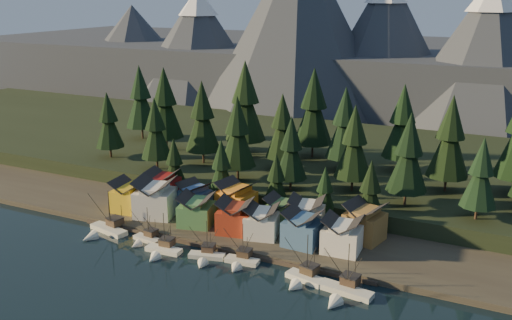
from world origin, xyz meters
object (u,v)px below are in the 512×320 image
at_px(boat_3, 206,252).
at_px(boat_6, 343,286).
at_px(boat_1, 145,235).
at_px(boat_2, 161,245).
at_px(house_front_1, 155,197).
at_px(boat_4, 241,256).
at_px(house_front_0, 130,195).
at_px(boat_5, 303,272).
at_px(house_back_1, 195,196).
at_px(house_back_0, 163,185).
at_px(boat_0, 104,225).

distance_m(boat_3, boat_6, 34.23).
bearing_deg(boat_1, boat_2, -17.63).
distance_m(boat_6, house_front_1, 60.99).
bearing_deg(boat_2, boat_1, 150.78).
xyz_separation_m(boat_4, house_front_0, (-41.38, 13.20, 4.09)).
bearing_deg(boat_3, boat_5, -15.01).
bearing_deg(house_front_1, boat_2, -65.55).
bearing_deg(boat_4, boat_1, 175.13).
distance_m(boat_1, house_back_1, 20.69).
relative_size(boat_6, house_front_0, 1.33).
xyz_separation_m(boat_2, boat_3, (11.16, 1.93, -0.20)).
height_order(house_front_0, house_back_0, house_back_0).
bearing_deg(boat_3, house_front_1, 134.70).
relative_size(boat_0, house_front_1, 1.05).
bearing_deg(house_front_0, house_back_1, 18.32).
bearing_deg(house_back_1, house_front_0, -141.21).
height_order(boat_2, boat_6, boat_6).
distance_m(boat_0, house_front_0, 13.73).
bearing_deg(boat_5, boat_0, -168.84).
bearing_deg(house_front_0, boat_3, -29.61).
height_order(house_back_0, house_back_1, house_back_0).
relative_size(boat_1, house_back_0, 1.00).
relative_size(boat_3, boat_5, 0.86).
height_order(boat_1, boat_2, boat_2).
height_order(house_front_0, house_back_1, house_front_0).
xyz_separation_m(boat_0, boat_4, (39.94, -0.13, -0.13)).
distance_m(boat_5, house_front_1, 51.28).
distance_m(boat_4, house_front_1, 35.77).
relative_size(house_front_0, house_back_0, 0.98).
bearing_deg(house_back_1, house_front_1, -122.47).
height_order(boat_1, boat_5, boat_5).
bearing_deg(house_back_1, house_back_0, -177.93).
xyz_separation_m(boat_4, house_back_0, (-37.40, 23.34, 4.31)).
bearing_deg(boat_0, boat_5, 10.60).
height_order(boat_0, boat_6, boat_0).
relative_size(boat_4, boat_5, 0.90).
xyz_separation_m(boat_0, boat_5, (55.94, -1.71, 0.12)).
relative_size(boat_1, house_back_1, 1.07).
height_order(boat_0, boat_5, boat_0).
distance_m(boat_2, boat_5, 35.76).
xyz_separation_m(boat_1, house_back_1, (2.35, 20.17, 3.99)).
relative_size(boat_1, boat_2, 0.90).
distance_m(boat_1, house_front_0, 19.55).
bearing_deg(house_back_0, house_front_0, -121.44).
relative_size(boat_0, boat_1, 1.29).
height_order(boat_6, house_back_0, boat_6).
bearing_deg(boat_6, house_back_0, 164.49).
xyz_separation_m(boat_1, boat_4, (27.28, -0.35, 0.18)).
distance_m(boat_1, boat_6, 53.01).
xyz_separation_m(boat_0, boat_2, (20.22, -3.42, -0.13)).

